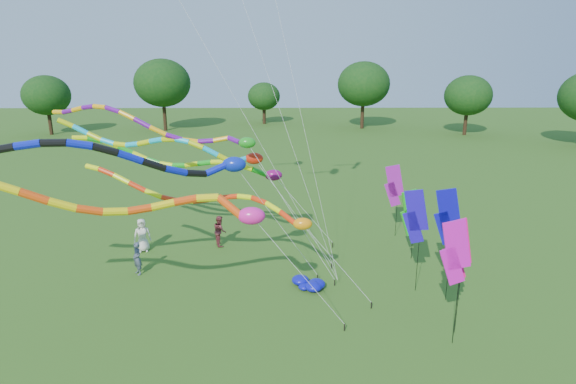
{
  "coord_description": "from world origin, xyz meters",
  "views": [
    {
      "loc": [
        0.01,
        -16.12,
        10.32
      ],
      "look_at": [
        0.2,
        3.04,
        4.8
      ],
      "focal_mm": 30.0,
      "sensor_mm": 36.0,
      "label": 1
    }
  ],
  "objects_px": {
    "tube_kite_orange": "(132,203)",
    "person_a": "(142,235)",
    "blue_nylon_heap": "(308,286)",
    "person_b": "(137,258)",
    "person_c": "(220,231)",
    "tube_kite_red": "(221,202)"
  },
  "relations": [
    {
      "from": "tube_kite_orange",
      "to": "person_a",
      "type": "relative_size",
      "value": 7.84
    },
    {
      "from": "blue_nylon_heap",
      "to": "person_b",
      "type": "height_order",
      "value": "person_b"
    },
    {
      "from": "tube_kite_orange",
      "to": "person_b",
      "type": "height_order",
      "value": "tube_kite_orange"
    },
    {
      "from": "person_a",
      "to": "person_c",
      "type": "bearing_deg",
      "value": -5.58
    },
    {
      "from": "person_b",
      "to": "person_c",
      "type": "distance_m",
      "value": 5.06
    },
    {
      "from": "blue_nylon_heap",
      "to": "person_a",
      "type": "xyz_separation_m",
      "value": [
        -8.73,
        4.47,
        0.76
      ]
    },
    {
      "from": "tube_kite_red",
      "to": "tube_kite_orange",
      "type": "relative_size",
      "value": 0.86
    },
    {
      "from": "tube_kite_orange",
      "to": "person_c",
      "type": "bearing_deg",
      "value": 74.55
    },
    {
      "from": "person_a",
      "to": "person_b",
      "type": "distance_m",
      "value": 2.89
    },
    {
      "from": "person_b",
      "to": "person_c",
      "type": "height_order",
      "value": "person_c"
    },
    {
      "from": "tube_kite_red",
      "to": "person_c",
      "type": "height_order",
      "value": "tube_kite_red"
    },
    {
      "from": "person_a",
      "to": "person_c",
      "type": "relative_size",
      "value": 1.07
    },
    {
      "from": "tube_kite_red",
      "to": "person_c",
      "type": "xyz_separation_m",
      "value": [
        -0.79,
        5.0,
        -3.22
      ]
    },
    {
      "from": "blue_nylon_heap",
      "to": "person_b",
      "type": "bearing_deg",
      "value": 168.69
    },
    {
      "from": "person_b",
      "to": "person_c",
      "type": "bearing_deg",
      "value": 94.91
    },
    {
      "from": "tube_kite_red",
      "to": "blue_nylon_heap",
      "type": "distance_m",
      "value": 5.51
    },
    {
      "from": "tube_kite_orange",
      "to": "blue_nylon_heap",
      "type": "bearing_deg",
      "value": 28.44
    },
    {
      "from": "tube_kite_red",
      "to": "blue_nylon_heap",
      "type": "relative_size",
      "value": 8.84
    },
    {
      "from": "tube_kite_red",
      "to": "person_b",
      "type": "xyz_separation_m",
      "value": [
        -4.32,
        1.38,
        -3.26
      ]
    },
    {
      "from": "blue_nylon_heap",
      "to": "person_c",
      "type": "bearing_deg",
      "value": 131.51
    },
    {
      "from": "tube_kite_orange",
      "to": "person_c",
      "type": "height_order",
      "value": "tube_kite_orange"
    },
    {
      "from": "blue_nylon_heap",
      "to": "person_b",
      "type": "relative_size",
      "value": 0.86
    }
  ]
}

